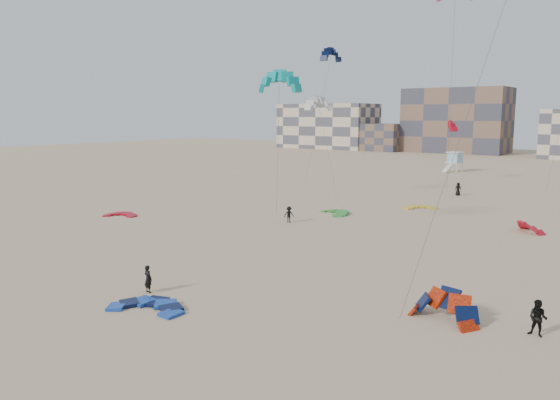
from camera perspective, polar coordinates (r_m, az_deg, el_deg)
The scene contains 19 objects.
ground at distance 32.57m, azimuth -9.64°, elevation -10.38°, with size 320.00×320.00×0.00m, color tan.
kite_ground_blue at distance 31.76m, azimuth -13.65°, elevation -11.01°, with size 3.99×4.17×0.51m, color blue, non-canonical shape.
kite_ground_orange at distance 30.55m, azimuth 16.62°, elevation -11.95°, with size 3.87×2.81×2.63m, color #FF3005, non-canonical shape.
kite_ground_red at distance 60.60m, azimuth -16.31°, elevation -1.60°, with size 3.25×3.44×0.49m, color #AD021A, non-canonical shape.
kite_ground_green at distance 59.71m, azimuth 5.75°, elevation -1.44°, with size 3.72×3.93×0.64m, color green, non-canonical shape.
kite_ground_red_far at distance 55.26m, azimuth 24.64°, elevation -3.06°, with size 2.92×2.67×1.58m, color #AD021A, non-canonical shape.
kite_ground_yellow at distance 64.82m, azimuth 14.42°, elevation -0.86°, with size 3.45×3.63×0.41m, color #F6A826, non-canonical shape.
kitesurfer_main at distance 34.29m, azimuth -13.62°, elevation -8.02°, with size 0.62×0.41×1.70m, color black.
kitesurfer_b at distance 29.82m, azimuth 25.35°, elevation -11.11°, with size 0.89×0.69×1.83m, color black.
kitesurfer_c at distance 54.55m, azimuth 0.94°, elevation -1.52°, with size 1.05×0.60×1.62m, color black.
kitesurfer_e at distance 76.43m, azimuth 18.11°, elevation 1.10°, with size 0.85×0.56×1.75m, color black.
kite_fly_teal_a at distance 47.05m, azimuth -0.08°, elevation 12.03°, with size 5.92×6.75×13.54m.
kite_fly_grey at distance 69.72m, azimuth 4.07°, elevation 9.86°, with size 9.71×9.63×12.38m.
kite_fly_navy at distance 85.92m, azimuth 5.35°, elevation 14.74°, with size 4.35×12.37×19.72m.
kite_fly_red at distance 91.67m, azimuth 17.56°, elevation 7.30°, with size 4.66×10.56×9.26m.
lifeguard_tower_far at distance 108.72m, azimuth 17.80°, elevation 3.83°, with size 3.12×5.36×3.72m.
condo_west_a at distance 177.18m, azimuth 5.03°, elevation 7.69°, with size 30.00×15.00×14.00m, color beige.
condo_west_b at distance 163.78m, azimuth 17.94°, elevation 7.90°, with size 28.00×14.00×18.00m, color brown.
condo_fill_left at distance 165.93m, azimuth 10.59°, elevation 6.46°, with size 12.00×10.00×8.00m, color brown.
Camera 1 is at (22.28, -21.20, 10.69)m, focal length 35.00 mm.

